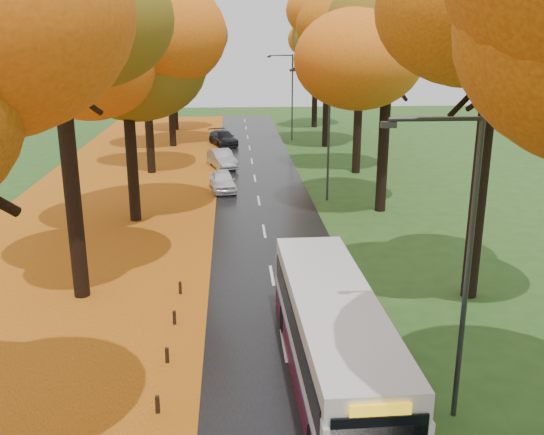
{
  "coord_description": "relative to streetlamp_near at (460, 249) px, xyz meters",
  "views": [
    {
      "loc": [
        -1.58,
        -5.61,
        9.75
      ],
      "look_at": [
        0.0,
        17.95,
        2.6
      ],
      "focal_mm": 40.0,
      "sensor_mm": 36.0,
      "label": 1
    }
  ],
  "objects": [
    {
      "name": "road",
      "position": [
        -3.95,
        17.0,
        -4.69
      ],
      "size": [
        6.5,
        90.0,
        0.04
      ],
      "primitive_type": "cube",
      "color": "black",
      "rests_on": "ground"
    },
    {
      "name": "leaf_verge",
      "position": [
        -12.95,
        17.0,
        -4.7
      ],
      "size": [
        12.0,
        90.0,
        0.02
      ],
      "primitive_type": "cube",
      "color": "maroon",
      "rests_on": "ground"
    },
    {
      "name": "leaf_drift",
      "position": [
        -7.0,
        17.0,
        -4.67
      ],
      "size": [
        0.9,
        90.0,
        0.01
      ],
      "primitive_type": "cube",
      "color": "orange",
      "rests_on": "road"
    },
    {
      "name": "streetlamp_near",
      "position": [
        0.0,
        0.0,
        0.0
      ],
      "size": [
        2.45,
        0.18,
        8.0
      ],
      "color": "#333538",
      "rests_on": "ground"
    },
    {
      "name": "trees_left",
      "position": [
        -11.13,
        19.06,
        4.82
      ],
      "size": [
        9.2,
        74.0,
        13.88
      ],
      "color": "black",
      "rests_on": "ground"
    },
    {
      "name": "centre_line",
      "position": [
        -3.95,
        17.0,
        -4.67
      ],
      "size": [
        0.12,
        90.0,
        0.01
      ],
      "primitive_type": "cube",
      "color": "silver",
      "rests_on": "road"
    },
    {
      "name": "trees_right",
      "position": [
        3.24,
        18.91,
        4.98
      ],
      "size": [
        9.3,
        74.2,
        13.96
      ],
      "color": "black",
      "rests_on": "ground"
    },
    {
      "name": "streetlamp_mid",
      "position": [
        0.0,
        22.0,
        0.0
      ],
      "size": [
        2.45,
        0.18,
        8.0
      ],
      "color": "#333538",
      "rests_on": "ground"
    },
    {
      "name": "streetlamp_far",
      "position": [
        0.0,
        44.0,
        0.0
      ],
      "size": [
        2.45,
        0.18,
        8.0
      ],
      "color": "#333538",
      "rests_on": "ground"
    },
    {
      "name": "car_dark",
      "position": [
        -6.3,
        41.57,
        -4.02
      ],
      "size": [
        3.07,
        4.83,
        1.3
      ],
      "primitive_type": "imported",
      "rotation": [
        0.0,
        0.0,
        0.3
      ],
      "color": "black",
      "rests_on": "road"
    },
    {
      "name": "bus",
      "position": [
        -2.73,
        1.87,
        -3.26
      ],
      "size": [
        2.56,
        10.32,
        2.7
      ],
      "rotation": [
        0.0,
        0.0,
        0.02
      ],
      "color": "#460A1A",
      "rests_on": "road"
    },
    {
      "name": "car_white",
      "position": [
        -6.17,
        24.66,
        -4.03
      ],
      "size": [
        1.96,
        3.92,
        1.28
      ],
      "primitive_type": "imported",
      "rotation": [
        0.0,
        0.0,
        0.12
      ],
      "color": "white",
      "rests_on": "road"
    },
    {
      "name": "car_silver",
      "position": [
        -6.3,
        31.82,
        -4.0
      ],
      "size": [
        2.5,
        4.32,
        1.35
      ],
      "primitive_type": "imported",
      "rotation": [
        0.0,
        0.0,
        0.28
      ],
      "color": "#95979C",
      "rests_on": "road"
    }
  ]
}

